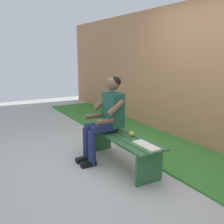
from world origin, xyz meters
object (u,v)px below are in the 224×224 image
at_px(bench_near, 121,142).
at_px(person_seated, 106,115).
at_px(apple, 132,134).
at_px(book_open, 146,146).

height_order(bench_near, person_seated, person_seated).
relative_size(apple, book_open, 0.18).
bearing_deg(book_open, person_seated, 8.49).
xyz_separation_m(bench_near, book_open, (-0.55, -0.02, 0.12)).
relative_size(person_seated, apple, 16.79).
distance_m(bench_near, person_seated, 0.45).
distance_m(person_seated, apple, 0.47).
distance_m(bench_near, apple, 0.21).
distance_m(apple, book_open, 0.44).
distance_m(bench_near, book_open, 0.57).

